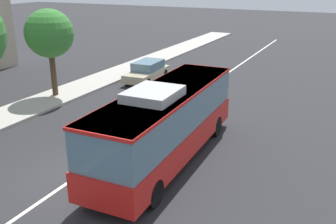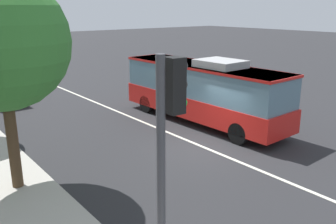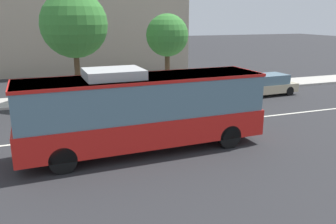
{
  "view_description": "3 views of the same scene",
  "coord_description": "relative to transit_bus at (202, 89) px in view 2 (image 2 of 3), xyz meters",
  "views": [
    {
      "loc": [
        -10.46,
        -9.18,
        7.5
      ],
      "look_at": [
        4.48,
        -1.7,
        1.5
      ],
      "focal_mm": 40.67,
      "sensor_mm": 36.0,
      "label": 1
    },
    {
      "loc": [
        -10.66,
        10.52,
        5.91
      ],
      "look_at": [
        3.0,
        -0.37,
        0.88
      ],
      "focal_mm": 38.82,
      "sensor_mm": 36.0,
      "label": 2
    },
    {
      "loc": [
        -0.94,
        -15.63,
        5.39
      ],
      "look_at": [
        3.96,
        -2.09,
        1.42
      ],
      "focal_mm": 37.03,
      "sensor_mm": 36.0,
      "label": 3
    }
  ],
  "objects": [
    {
      "name": "ground_plane",
      "position": [
        -2.76,
        2.49,
        -1.81
      ],
      "size": [
        160.0,
        160.0,
        0.0
      ],
      "primitive_type": "plane",
      "color": "#28282B"
    },
    {
      "name": "sidewalk_kerb",
      "position": [
        -2.76,
        10.37,
        -1.74
      ],
      "size": [
        80.0,
        2.83,
        0.14
      ],
      "primitive_type": "cube",
      "color": "#B2ADA3",
      "rests_on": "ground_plane"
    },
    {
      "name": "lane_centre_line",
      "position": [
        -2.76,
        2.49,
        -1.8
      ],
      "size": [
        76.0,
        0.16,
        0.01
      ],
      "primitive_type": "cube",
      "color": "silver",
      "rests_on": "ground_plane"
    },
    {
      "name": "transit_bus",
      "position": [
        0.0,
        0.0,
        0.0
      ],
      "size": [
        10.07,
        2.81,
        3.46
      ],
      "rotation": [
        0.0,
        0.0,
        0.03
      ],
      "color": "red",
      "rests_on": "ground_plane"
    },
    {
      "name": "sedan_beige",
      "position": [
        11.09,
        7.23,
        -1.09
      ],
      "size": [
        4.58,
        2.02,
        1.46
      ],
      "rotation": [
        0.0,
        0.0,
        3.19
      ],
      "color": "#C6B793",
      "rests_on": "ground_plane"
    },
    {
      "name": "traffic_light_mid_block",
      "position": [
        -8.79,
        9.32,
        1.75
      ],
      "size": [
        0.33,
        0.62,
        5.2
      ],
      "rotation": [
        0.0,
        0.0,
        -1.62
      ],
      "color": "#47474C",
      "rests_on": "ground_plane"
    },
    {
      "name": "street_tree_kerbside_left",
      "position": [
        -1.61,
        10.06,
        3.1
      ],
      "size": [
        4.23,
        4.23,
        7.04
      ],
      "color": "#4C3823",
      "rests_on": "ground_plane"
    }
  ]
}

